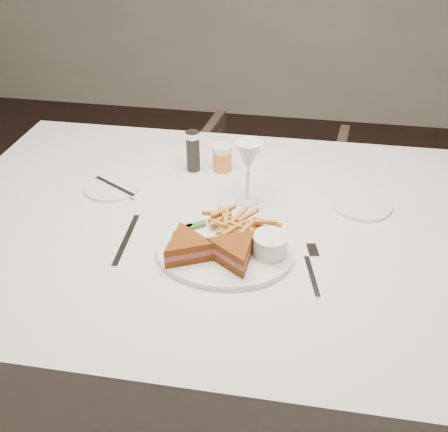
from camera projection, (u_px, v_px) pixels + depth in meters
name	position (u px, v px, depth m)	size (l,w,h in m)	color
ground	(130.00, 408.00, 1.68)	(5.00, 5.00, 0.00)	black
table	(227.00, 323.00, 1.49)	(1.52, 1.01, 0.75)	silver
chair_far	(265.00, 195.00, 2.18)	(0.62, 0.58, 0.64)	#46342B
table_setting	(229.00, 220.00, 1.22)	(0.85, 0.63, 0.18)	white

